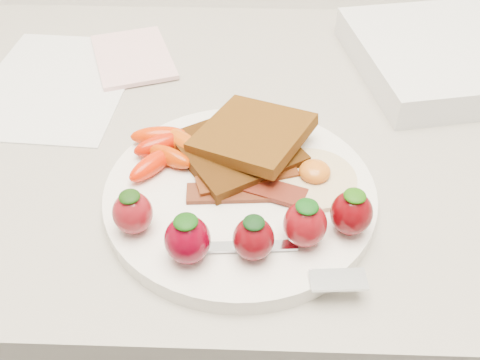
{
  "coord_description": "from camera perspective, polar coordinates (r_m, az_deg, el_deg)",
  "views": [
    {
      "loc": [
        -0.01,
        1.18,
        1.29
      ],
      "look_at": [
        -0.03,
        1.57,
        0.93
      ],
      "focal_mm": 40.0,
      "sensor_mm": 36.0,
      "label": 1
    }
  ],
  "objects": [
    {
      "name": "baby_carrots",
      "position": [
        0.57,
        -8.0,
        3.42
      ],
      "size": [
        0.09,
        0.1,
        0.02
      ],
      "color": "#BC1801",
      "rests_on": "plate"
    },
    {
      "name": "toast_lower",
      "position": [
        0.56,
        -0.3,
        3.21
      ],
      "size": [
        0.15,
        0.15,
        0.01
      ],
      "primitive_type": "cube",
      "rotation": [
        0.0,
        0.0,
        0.56
      ],
      "color": "black",
      "rests_on": "plate"
    },
    {
      "name": "notepad",
      "position": [
        0.77,
        -11.36,
        12.79
      ],
      "size": [
        0.14,
        0.17,
        0.01
      ],
      "primitive_type": "cube",
      "rotation": [
        0.0,
        0.0,
        0.35
      ],
      "color": "beige",
      "rests_on": "paper_sheet"
    },
    {
      "name": "appliance",
      "position": [
        0.8,
        23.38,
        12.3
      ],
      "size": [
        0.34,
        0.3,
        0.04
      ],
      "primitive_type": "cube",
      "rotation": [
        0.0,
        0.0,
        0.2
      ],
      "color": "silver",
      "rests_on": "counter"
    },
    {
      "name": "plate",
      "position": [
        0.54,
        0.0,
        -1.48
      ],
      "size": [
        0.27,
        0.27,
        0.02
      ],
      "primitive_type": "cylinder",
      "color": "white",
      "rests_on": "counter"
    },
    {
      "name": "bacon_strips",
      "position": [
        0.53,
        0.77,
        -0.54
      ],
      "size": [
        0.12,
        0.07,
        0.01
      ],
      "color": "#3A0F0D",
      "rests_on": "plate"
    },
    {
      "name": "fried_egg",
      "position": [
        0.54,
        7.78,
        0.34
      ],
      "size": [
        0.11,
        0.11,
        0.02
      ],
      "color": "silver",
      "rests_on": "plate"
    },
    {
      "name": "counter",
      "position": [
        0.98,
        1.81,
        -15.18
      ],
      "size": [
        2.0,
        0.6,
        0.9
      ],
      "primitive_type": "cube",
      "color": "gray",
      "rests_on": "ground"
    },
    {
      "name": "paper_sheet",
      "position": [
        0.75,
        -19.03,
        9.71
      ],
      "size": [
        0.2,
        0.26,
        0.0
      ],
      "primitive_type": "cube",
      "rotation": [
        0.0,
        0.0,
        -0.07
      ],
      "color": "silver",
      "rests_on": "counter"
    },
    {
      "name": "fork",
      "position": [
        0.47,
        4.23,
        -8.65
      ],
      "size": [
        0.17,
        0.05,
        0.0
      ],
      "color": "silver",
      "rests_on": "plate"
    },
    {
      "name": "toast_upper",
      "position": [
        0.56,
        1.35,
        4.93
      ],
      "size": [
        0.14,
        0.14,
        0.02
      ],
      "primitive_type": "cube",
      "rotation": [
        0.0,
        -0.1,
        -0.49
      ],
      "color": "#502F06",
      "rests_on": "toast_lower"
    },
    {
      "name": "strawberries",
      "position": [
        0.47,
        0.85,
        -4.84
      ],
      "size": [
        0.23,
        0.08,
        0.05
      ],
      "color": "maroon",
      "rests_on": "plate"
    }
  ]
}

